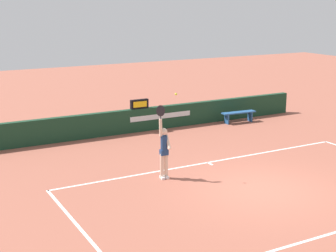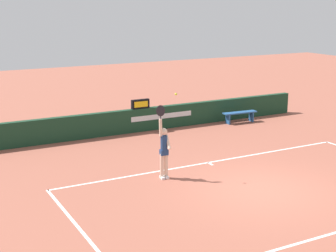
# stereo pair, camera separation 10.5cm
# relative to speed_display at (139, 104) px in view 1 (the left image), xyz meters

# --- Properties ---
(ground_plane) EXTENTS (60.00, 60.00, 0.00)m
(ground_plane) POSITION_rel_speed_display_xyz_m (0.19, -7.70, -1.16)
(ground_plane) COLOR #9A5442
(court_lines) EXTENTS (10.92, 5.94, 0.00)m
(court_lines) POSITION_rel_speed_display_xyz_m (0.19, -7.79, -1.16)
(court_lines) COLOR white
(court_lines) RESTS_ON ground
(back_wall) EXTENTS (15.22, 0.26, 0.97)m
(back_wall) POSITION_rel_speed_display_xyz_m (0.19, 0.00, -0.67)
(back_wall) COLOR #173924
(back_wall) RESTS_ON ground
(speed_display) EXTENTS (0.78, 0.16, 0.38)m
(speed_display) POSITION_rel_speed_display_xyz_m (0.00, 0.00, 0.00)
(speed_display) COLOR black
(speed_display) RESTS_ON back_wall
(tennis_player) EXTENTS (0.42, 0.37, 2.29)m
(tennis_player) POSITION_rel_speed_display_xyz_m (-1.82, -5.54, -0.22)
(tennis_player) COLOR beige
(tennis_player) RESTS_ON ground
(tennis_ball) EXTENTS (0.07, 0.07, 0.07)m
(tennis_ball) POSITION_rel_speed_display_xyz_m (-1.52, -5.75, 1.45)
(tennis_ball) COLOR yellow
(courtside_bench_near) EXTENTS (1.62, 0.47, 0.49)m
(courtside_bench_near) POSITION_rel_speed_display_xyz_m (4.55, -0.69, -0.78)
(courtside_bench_near) COLOR #26548C
(courtside_bench_near) RESTS_ON ground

